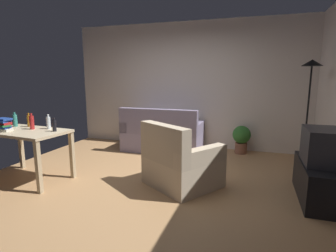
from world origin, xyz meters
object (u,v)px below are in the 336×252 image
object	(u,v)px
bottle_red	(32,122)
bottle_dark	(54,125)
bottle_amber	(29,121)
bottle_tall	(15,120)
book_stack	(2,125)
armchair	(180,164)
desk	(27,138)
potted_plant	(241,138)
torchiere_lamp	(310,85)
tv_stand	(318,182)
bottle_clear	(49,123)
tv	(322,146)
couch	(162,136)

from	to	relation	value
bottle_red	bottle_dark	xyz separation A→B (m)	(0.44, -0.03, -0.02)
bottle_amber	bottle_tall	bearing A→B (deg)	-169.11
book_stack	armchair	bearing A→B (deg)	13.99
desk	bottle_dark	bearing A→B (deg)	14.79
armchair	bottle_red	distance (m)	2.32
potted_plant	bottle_dark	size ratio (longest dim) A/B	2.77
torchiere_lamp	potted_plant	distance (m)	1.67
potted_plant	armchair	world-z (taller)	armchair
potted_plant	tv_stand	bearing A→B (deg)	-61.02
armchair	bottle_amber	bearing A→B (deg)	38.88
bottle_red	bottle_clear	xyz separation A→B (m)	(0.22, 0.10, -0.01)
tv	bottle_tall	size ratio (longest dim) A/B	2.62
bottle_clear	bottle_amber	bearing A→B (deg)	172.93
bottle_red	book_stack	distance (m)	0.38
tv	desk	world-z (taller)	tv
torchiere_lamp	bottle_amber	size ratio (longest dim) A/B	8.19
book_stack	potted_plant	bearing A→B (deg)	38.56
desk	bottle_amber	distance (m)	0.38
desk	bottle_red	size ratio (longest dim) A/B	5.18
torchiere_lamp	bottle_amber	xyz separation A→B (m)	(-4.22, -1.46, -0.56)
armchair	bottle_amber	size ratio (longest dim) A/B	5.50
tv	bottle_dark	size ratio (longest dim) A/B	2.91
desk	armchair	bearing A→B (deg)	17.54
potted_plant	bottle_red	size ratio (longest dim) A/B	2.34
torchiere_lamp	book_stack	bearing A→B (deg)	-156.52
tv	bottle_tall	world-z (taller)	bottle_tall
torchiere_lamp	bottle_amber	world-z (taller)	torchiere_lamp
couch	bottle_dark	distance (m)	2.33
desk	book_stack	distance (m)	0.37
torchiere_lamp	bottle_tall	distance (m)	4.73
potted_plant	bottle_dark	bearing A→B (deg)	-136.92
desk	potted_plant	size ratio (longest dim) A/B	2.22
couch	bottle_red	xyz separation A→B (m)	(-1.38, -2.03, 0.56)
bottle_dark	bottle_tall	bearing A→B (deg)	171.30
potted_plant	bottle_clear	size ratio (longest dim) A/B	2.53
desk	couch	bearing A→B (deg)	62.51
bottle_tall	bottle_red	distance (m)	0.45
tv	couch	bearing A→B (deg)	59.43
armchair	bottle_clear	distance (m)	2.09
couch	bottle_red	bearing A→B (deg)	55.85
armchair	bottle_clear	bearing A→B (deg)	41.48
tv	book_stack	world-z (taller)	book_stack
armchair	bottle_dark	distance (m)	1.90
tv_stand	desk	distance (m)	4.09
desk	armchair	size ratio (longest dim) A/B	1.04
torchiere_lamp	desk	world-z (taller)	torchiere_lamp
bottle_tall	bottle_clear	distance (m)	0.66
tv_stand	bottle_dark	distance (m)	3.66
couch	potted_plant	size ratio (longest dim) A/B	2.84
bottle_tall	bottle_amber	size ratio (longest dim) A/B	1.04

